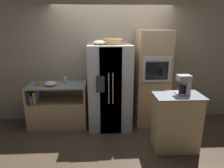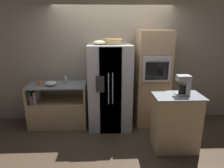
{
  "view_description": "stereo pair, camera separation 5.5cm",
  "coord_description": "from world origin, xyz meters",
  "px_view_note": "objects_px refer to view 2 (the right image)",
  "views": [
    {
      "loc": [
        -0.26,
        -3.89,
        2.06
      ],
      "look_at": [
        -0.04,
        -0.03,
        0.95
      ],
      "focal_mm": 32.0,
      "sensor_mm": 36.0,
      "label": 1
    },
    {
      "loc": [
        -0.2,
        -3.9,
        2.06
      ],
      "look_at": [
        -0.04,
        -0.03,
        0.95
      ],
      "focal_mm": 32.0,
      "sensor_mm": 36.0,
      "label": 2
    }
  ],
  "objects_px": {
    "mug": "(40,83)",
    "wicker_basket": "(113,41)",
    "coffee_maker": "(185,84)",
    "mixing_bowl": "(51,83)",
    "wall_oven": "(152,79)",
    "bottle_tall": "(66,80)",
    "fruit_bowl": "(100,42)",
    "refrigerator": "(110,87)"
  },
  "relations": [
    {
      "from": "mug",
      "to": "mixing_bowl",
      "type": "distance_m",
      "value": 0.23
    },
    {
      "from": "wicker_basket",
      "to": "coffee_maker",
      "type": "xyz_separation_m",
      "value": [
        1.12,
        -0.92,
        -0.63
      ]
    },
    {
      "from": "wall_oven",
      "to": "fruit_bowl",
      "type": "distance_m",
      "value": 1.34
    },
    {
      "from": "wall_oven",
      "to": "wicker_basket",
      "type": "height_order",
      "value": "wall_oven"
    },
    {
      "from": "mug",
      "to": "wicker_basket",
      "type": "bearing_deg",
      "value": -1.65
    },
    {
      "from": "refrigerator",
      "to": "mixing_bowl",
      "type": "relative_size",
      "value": 7.19
    },
    {
      "from": "refrigerator",
      "to": "coffee_maker",
      "type": "xyz_separation_m",
      "value": [
        1.18,
        -0.9,
        0.3
      ]
    },
    {
      "from": "mixing_bowl",
      "to": "coffee_maker",
      "type": "xyz_separation_m",
      "value": [
        2.39,
        -0.92,
        0.22
      ]
    },
    {
      "from": "refrigerator",
      "to": "fruit_bowl",
      "type": "xyz_separation_m",
      "value": [
        -0.2,
        -0.04,
        0.91
      ]
    },
    {
      "from": "wicker_basket",
      "to": "mixing_bowl",
      "type": "relative_size",
      "value": 1.59
    },
    {
      "from": "refrigerator",
      "to": "fruit_bowl",
      "type": "relative_size",
      "value": 6.61
    },
    {
      "from": "wall_oven",
      "to": "mug",
      "type": "relative_size",
      "value": 17.81
    },
    {
      "from": "bottle_tall",
      "to": "mug",
      "type": "bearing_deg",
      "value": -175.61
    },
    {
      "from": "mug",
      "to": "mixing_bowl",
      "type": "relative_size",
      "value": 0.47
    },
    {
      "from": "mixing_bowl",
      "to": "coffee_maker",
      "type": "relative_size",
      "value": 0.73
    },
    {
      "from": "fruit_bowl",
      "to": "wicker_basket",
      "type": "bearing_deg",
      "value": 13.59
    },
    {
      "from": "wall_oven",
      "to": "bottle_tall",
      "type": "distance_m",
      "value": 1.81
    },
    {
      "from": "wall_oven",
      "to": "coffee_maker",
      "type": "distance_m",
      "value": 1.04
    },
    {
      "from": "wall_oven",
      "to": "mug",
      "type": "distance_m",
      "value": 2.33
    },
    {
      "from": "refrigerator",
      "to": "wicker_basket",
      "type": "distance_m",
      "value": 0.93
    },
    {
      "from": "bottle_tall",
      "to": "mug",
      "type": "height_order",
      "value": "bottle_tall"
    },
    {
      "from": "bottle_tall",
      "to": "coffee_maker",
      "type": "bearing_deg",
      "value": -25.6
    },
    {
      "from": "fruit_bowl",
      "to": "refrigerator",
      "type": "bearing_deg",
      "value": 12.65
    },
    {
      "from": "bottle_tall",
      "to": "wall_oven",
      "type": "bearing_deg",
      "value": -0.55
    },
    {
      "from": "mug",
      "to": "coffee_maker",
      "type": "relative_size",
      "value": 0.34
    },
    {
      "from": "wall_oven",
      "to": "bottle_tall",
      "type": "height_order",
      "value": "wall_oven"
    },
    {
      "from": "bottle_tall",
      "to": "mixing_bowl",
      "type": "xyz_separation_m",
      "value": [
        -0.29,
        -0.08,
        -0.05
      ]
    },
    {
      "from": "wicker_basket",
      "to": "mug",
      "type": "bearing_deg",
      "value": 178.35
    },
    {
      "from": "wall_oven",
      "to": "fruit_bowl",
      "type": "height_order",
      "value": "wall_oven"
    },
    {
      "from": "fruit_bowl",
      "to": "mixing_bowl",
      "type": "bearing_deg",
      "value": 176.39
    },
    {
      "from": "refrigerator",
      "to": "wall_oven",
      "type": "distance_m",
      "value": 0.91
    },
    {
      "from": "wall_oven",
      "to": "coffee_maker",
      "type": "height_order",
      "value": "wall_oven"
    },
    {
      "from": "wicker_basket",
      "to": "fruit_bowl",
      "type": "bearing_deg",
      "value": -166.41
    },
    {
      "from": "bottle_tall",
      "to": "fruit_bowl",
      "type": "bearing_deg",
      "value": -11.51
    },
    {
      "from": "wicker_basket",
      "to": "bottle_tall",
      "type": "bearing_deg",
      "value": 175.15
    },
    {
      "from": "bottle_tall",
      "to": "coffee_maker",
      "type": "xyz_separation_m",
      "value": [
        2.1,
        -1.01,
        0.17
      ]
    },
    {
      "from": "refrigerator",
      "to": "mixing_bowl",
      "type": "height_order",
      "value": "refrigerator"
    },
    {
      "from": "wicker_basket",
      "to": "coffee_maker",
      "type": "relative_size",
      "value": 1.17
    },
    {
      "from": "fruit_bowl",
      "to": "mixing_bowl",
      "type": "relative_size",
      "value": 1.09
    },
    {
      "from": "wicker_basket",
      "to": "mug",
      "type": "height_order",
      "value": "wicker_basket"
    },
    {
      "from": "wall_oven",
      "to": "bottle_tall",
      "type": "relative_size",
      "value": 9.99
    },
    {
      "from": "wicker_basket",
      "to": "mixing_bowl",
      "type": "distance_m",
      "value": 1.53
    }
  ]
}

